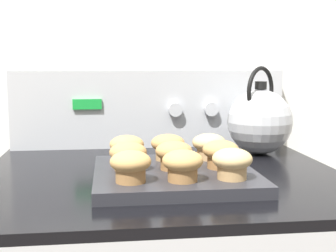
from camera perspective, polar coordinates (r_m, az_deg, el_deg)
name	(u,v)px	position (r m, az deg, el deg)	size (l,w,h in m)	color
wall_back	(147,45)	(1.33, -2.57, 9.88)	(8.00, 0.05, 2.40)	silver
control_panel	(149,109)	(1.28, -2.27, 2.13)	(0.73, 0.07, 0.21)	#B7BABF
muffin_pan	(174,175)	(0.92, 0.76, -5.98)	(0.31, 0.31, 0.02)	#28282D
muffin_r0_c0	(131,165)	(0.81, -4.59, -4.78)	(0.07, 0.07, 0.06)	olive
muffin_r0_c1	(183,164)	(0.82, 1.79, -4.68)	(0.07, 0.07, 0.06)	olive
muffin_r0_c2	(232,162)	(0.84, 7.83, -4.41)	(0.07, 0.07, 0.06)	tan
muffin_r1_c0	(128,155)	(0.90, -4.88, -3.58)	(0.07, 0.07, 0.06)	olive
muffin_r1_c1	(174,154)	(0.91, 0.72, -3.45)	(0.07, 0.07, 0.06)	olive
muffin_r1_c2	(221,153)	(0.93, 6.44, -3.29)	(0.07, 0.07, 0.06)	olive
muffin_r2_c0	(127,147)	(0.99, -5.04, -2.60)	(0.07, 0.07, 0.06)	tan
muffin_r2_c1	(168,146)	(1.00, -0.01, -2.45)	(0.07, 0.07, 0.06)	tan
muffin_r2_c2	(209,145)	(1.01, 5.02, -2.37)	(0.07, 0.07, 0.06)	tan
tea_kettle	(260,120)	(1.19, 11.16, 0.67)	(0.17, 0.17, 0.22)	#ADAFB5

